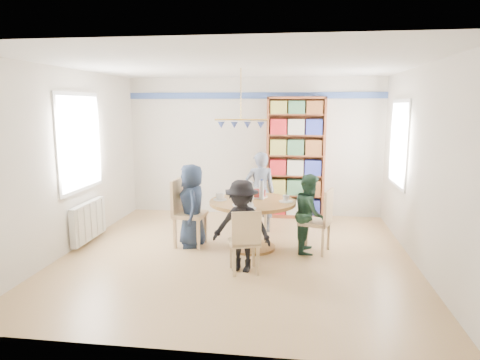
% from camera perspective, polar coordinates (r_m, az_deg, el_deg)
% --- Properties ---
extents(ground, '(5.00, 5.00, 0.00)m').
position_cam_1_polar(ground, '(6.34, -0.49, -10.02)').
color(ground, tan).
extents(room_shell, '(5.00, 5.00, 5.00)m').
position_cam_1_polar(room_shell, '(6.87, -1.64, 5.64)').
color(room_shell, white).
rests_on(room_shell, ground).
extents(radiator, '(0.12, 1.00, 0.60)m').
position_cam_1_polar(radiator, '(7.23, -19.54, -5.17)').
color(radiator, silver).
rests_on(radiator, ground).
extents(dining_table, '(1.30, 1.30, 0.75)m').
position_cam_1_polar(dining_table, '(6.47, 1.68, -4.45)').
color(dining_table, olive).
rests_on(dining_table, ground).
extents(chair_left, '(0.49, 0.49, 1.04)m').
position_cam_1_polar(chair_left, '(6.69, -7.40, -3.89)').
color(chair_left, tan).
rests_on(chair_left, ground).
extents(chair_right, '(0.53, 0.53, 0.96)m').
position_cam_1_polar(chair_right, '(6.42, 10.68, -5.02)').
color(chair_right, tan).
rests_on(chair_right, ground).
extents(chair_far, '(0.44, 0.44, 0.85)m').
position_cam_1_polar(chair_far, '(7.50, 2.72, -3.14)').
color(chair_far, tan).
rests_on(chair_far, ground).
extents(chair_near, '(0.47, 0.47, 0.85)m').
position_cam_1_polar(chair_near, '(5.54, 0.68, -7.85)').
color(chair_near, tan).
rests_on(chair_near, ground).
extents(person_left, '(0.60, 0.73, 1.28)m').
position_cam_1_polar(person_left, '(6.62, -6.41, -3.40)').
color(person_left, '#1B263C').
rests_on(person_left, ground).
extents(person_right, '(0.48, 0.60, 1.18)m').
position_cam_1_polar(person_right, '(6.41, 9.30, -4.41)').
color(person_right, '#1B3727').
rests_on(person_right, ground).
extents(person_far, '(0.55, 0.41, 1.39)m').
position_cam_1_polar(person_far, '(7.34, 2.70, -1.62)').
color(person_far, gray).
rests_on(person_far, ground).
extents(person_near, '(0.86, 0.59, 1.22)m').
position_cam_1_polar(person_near, '(5.61, 0.24, -6.16)').
color(person_near, black).
rests_on(person_near, ground).
extents(bookshelf, '(1.11, 0.33, 2.32)m').
position_cam_1_polar(bookshelf, '(8.30, 7.42, 2.79)').
color(bookshelf, brown).
rests_on(bookshelf, ground).
extents(tableware, '(1.20, 1.20, 0.32)m').
position_cam_1_polar(tableware, '(6.44, 1.49, -2.12)').
color(tableware, white).
rests_on(tableware, dining_table).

